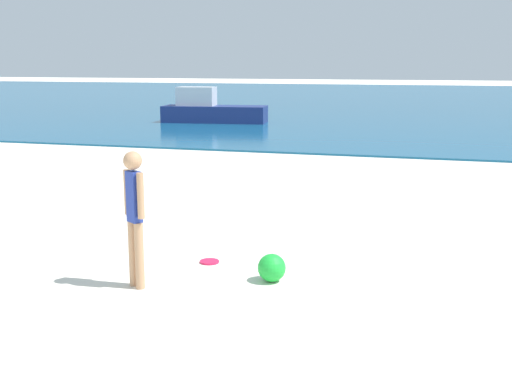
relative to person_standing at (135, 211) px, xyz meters
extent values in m
cube|color=#14567F|center=(1.58, 41.62, -0.91)|extent=(160.00, 60.00, 0.06)
cylinder|color=tan|center=(0.06, -0.04, -0.53)|extent=(0.11, 0.11, 0.81)
cylinder|color=tan|center=(-0.06, 0.04, -0.53)|extent=(0.11, 0.11, 0.81)
cube|color=#233899|center=(0.00, 0.00, 0.17)|extent=(0.22, 0.20, 0.61)
sphere|color=tan|center=(0.00, 0.00, 0.60)|extent=(0.22, 0.22, 0.22)
cylinder|color=tan|center=(0.13, -0.08, 0.21)|extent=(0.08, 0.08, 0.54)
cylinder|color=tan|center=(-0.13, 0.08, 0.21)|extent=(0.08, 0.08, 0.54)
cylinder|color=#E51E4C|center=(0.50, 1.14, -0.92)|extent=(0.26, 0.26, 0.03)
cube|color=navy|center=(-6.23, 20.04, -0.51)|extent=(4.67, 1.97, 0.73)
cube|color=silver|center=(-7.04, 19.95, 0.26)|extent=(1.74, 1.20, 0.82)
sphere|color=green|center=(1.50, 0.64, -0.76)|extent=(0.35, 0.35, 0.35)
camera|label=1|loc=(3.42, -6.65, 1.72)|focal=44.99mm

